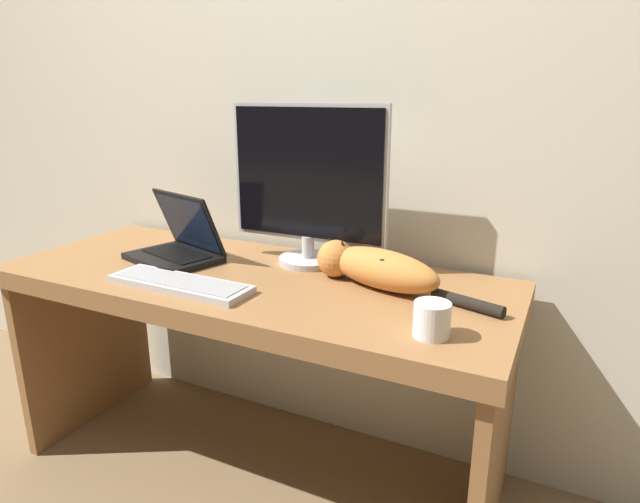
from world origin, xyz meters
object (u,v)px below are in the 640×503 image
(external_keyboard, at_px, (180,284))
(coffee_mug, at_px, (432,320))
(cat, at_px, (376,267))
(laptop, at_px, (178,246))
(monitor, at_px, (308,184))

(external_keyboard, relative_size, coffee_mug, 5.24)
(external_keyboard, height_order, cat, cat)
(laptop, bearing_deg, coffee_mug, 3.96)
(monitor, height_order, laptop, monitor)
(laptop, bearing_deg, monitor, 37.73)
(external_keyboard, distance_m, cat, 0.56)
(cat, xyz_separation_m, coffee_mug, (0.23, -0.25, -0.02))
(monitor, xyz_separation_m, coffee_mug, (0.50, -0.36, -0.22))
(external_keyboard, distance_m, coffee_mug, 0.73)
(monitor, distance_m, laptop, 0.48)
(laptop, bearing_deg, external_keyboard, -32.36)
(monitor, height_order, external_keyboard, monitor)
(monitor, relative_size, laptop, 1.53)
(cat, height_order, coffee_mug, cat)
(cat, bearing_deg, laptop, -159.43)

